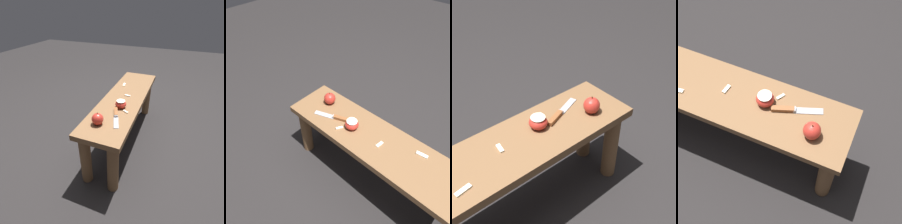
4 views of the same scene
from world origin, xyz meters
TOP-DOWN VIEW (x-y plane):
  - ground_plane at (0.00, 0.00)m, footprint 8.00×8.00m
  - wooden_bench at (0.00, 0.00)m, footprint 1.19×0.32m
  - knife at (-0.29, -0.03)m, footprint 0.23×0.11m
  - apple_whole at (-0.42, 0.05)m, footprint 0.08×0.08m
  - apple_cut at (-0.17, -0.02)m, footprint 0.08×0.08m
  - apple_slice_near_knife at (0.24, 0.08)m, footprint 0.07×0.03m
  - apple_slice_center at (0.03, -0.02)m, footprint 0.02×0.05m
  - apple_slice_near_bowl at (-0.22, -0.08)m, footprint 0.03×0.04m

SIDE VIEW (x-z plane):
  - ground_plane at x=0.00m, z-range 0.00..0.00m
  - wooden_bench at x=0.00m, z-range 0.12..0.56m
  - apple_slice_center at x=0.03m, z-range 0.45..0.45m
  - apple_slice_near_knife at x=0.24m, z-range 0.45..0.45m
  - apple_slice_near_bowl at x=-0.22m, z-range 0.45..0.45m
  - knife at x=-0.29m, z-range 0.44..0.46m
  - apple_cut at x=-0.17m, z-range 0.45..0.50m
  - apple_whole at x=-0.42m, z-range 0.44..0.53m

